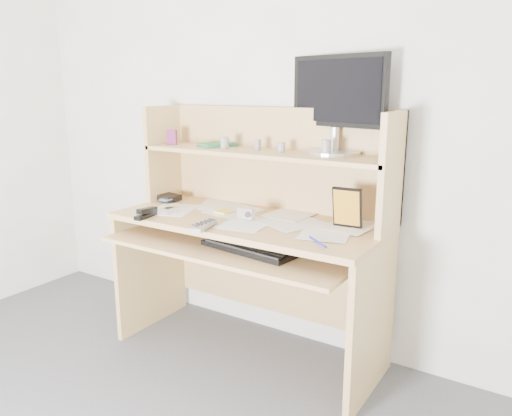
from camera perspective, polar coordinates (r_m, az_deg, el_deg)
The scene contains 19 objects.
back_wall at distance 2.73m, azimuth 2.67°, elevation 10.42°, with size 3.60×0.04×2.50m, color white.
desk at distance 2.62m, azimuth -0.09°, elevation -2.05°, with size 1.40×0.70×1.30m.
paper_clutter at distance 2.54m, azimuth -1.07°, elevation -1.19°, with size 1.32×0.54×0.01m, color silver.
keyboard at distance 2.36m, azimuth -0.77°, elevation -4.50°, with size 0.50×0.23×0.03m.
tv_remote at distance 2.37m, azimuth -6.00°, elevation -1.99°, with size 0.06×0.20×0.02m, color gray.
flip_phone at distance 2.71m, azimuth -9.79°, elevation -0.11°, with size 0.05×0.09×0.02m, color silver.
stapler at distance 2.61m, azimuth -12.50°, elevation -0.49°, with size 0.04×0.15×0.05m, color black.
wallet at distance 2.98m, azimuth -9.99°, elevation 1.21°, with size 0.13×0.10×0.03m, color black.
sticky_note_pad at distance 2.67m, azimuth -3.70°, elevation -0.45°, with size 0.08×0.08×0.01m, color #FFFD43.
digital_camera at distance 2.52m, azimuth -1.15°, elevation -0.62°, with size 0.09×0.03×0.05m, color silver.
game_case at distance 2.37m, azimuth 10.39°, elevation 0.05°, with size 0.14×0.02×0.20m, color black.
blue_pen at distance 2.15m, azimuth 7.06°, elevation -3.85°, with size 0.01×0.01×0.16m, color #181BB6.
card_box at distance 2.93m, azimuth -9.61°, elevation 7.97°, with size 0.06×0.02×0.09m, color #AA1D16.
shelf_book at distance 2.81m, azimuth -4.48°, elevation 7.23°, with size 0.14×0.19×0.02m, color #2D7241.
chip_stack_a at distance 2.70m, azimuth -3.61°, elevation 7.44°, with size 0.05×0.05×0.06m, color black.
chip_stack_b at distance 2.63m, azimuth 0.18°, elevation 7.24°, with size 0.03×0.03×0.06m, color white.
chip_stack_c at distance 2.55m, azimuth 2.91°, elevation 6.95°, with size 0.04×0.04×0.05m, color black.
chip_stack_d at distance 2.40m, azimuth 8.01°, elevation 6.77°, with size 0.05×0.05×0.08m, color white.
monitor at distance 2.51m, azimuth 9.26°, elevation 11.91°, with size 0.54×0.27×0.48m.
Camera 1 is at (1.36, -0.56, 1.40)m, focal length 35.00 mm.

